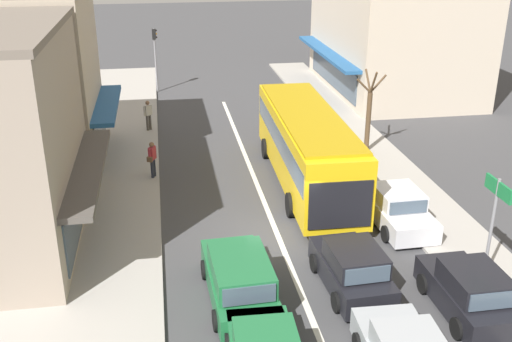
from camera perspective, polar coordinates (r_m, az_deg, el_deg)
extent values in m
plane|color=#3F3F42|center=(21.85, 2.16, -6.34)|extent=(140.00, 140.00, 0.00)
cube|color=silver|center=(25.36, 0.40, -2.02)|extent=(0.20, 28.00, 0.01)
cube|color=#A39E96|center=(27.02, -14.70, -1.05)|extent=(5.20, 44.00, 0.14)
cube|color=#A39E96|center=(28.69, 12.02, 0.60)|extent=(2.80, 44.00, 0.12)
cube|color=#4C4742|center=(21.42, -15.82, 0.16)|extent=(1.10, 7.90, 0.20)
cube|color=#425160|center=(21.99, -16.55, -3.04)|extent=(0.06, 6.87, 1.80)
cube|color=#B2A38E|center=(29.25, -21.68, 7.90)|extent=(6.56, 7.05, 7.87)
cube|color=#23568E|center=(28.99, -14.10, 6.16)|extent=(1.10, 6.48, 0.20)
cube|color=#425160|center=(29.41, -14.68, 3.68)|extent=(0.06, 5.64, 1.80)
cube|color=beige|center=(41.21, 13.16, 14.04)|extent=(8.09, 12.60, 9.68)
cube|color=#23568E|center=(40.11, 6.81, 11.12)|extent=(1.10, 11.59, 0.20)
cube|color=#425160|center=(40.50, 7.30, 9.33)|extent=(0.06, 10.08, 1.80)
cube|color=yellow|center=(25.60, 4.83, 2.39)|extent=(2.74, 10.85, 2.70)
cube|color=#425160|center=(25.47, 4.86, 3.25)|extent=(2.77, 10.42, 0.90)
cube|color=black|center=(20.84, 8.04, -3.25)|extent=(2.25, 0.11, 1.76)
cube|color=#AF890F|center=(25.15, 4.94, 5.41)|extent=(2.59, 9.99, 0.12)
cylinder|color=black|center=(28.91, 0.90, 2.17)|extent=(0.28, 0.97, 0.96)
cylinder|color=black|center=(29.38, 5.73, 2.40)|extent=(0.28, 0.97, 0.96)
cylinder|color=black|center=(23.18, 3.30, -3.23)|extent=(0.28, 0.97, 0.96)
cylinder|color=black|center=(23.76, 9.23, -2.83)|extent=(0.28, 0.97, 0.96)
cube|color=#425160|center=(15.99, 13.42, -14.11)|extent=(1.44, 0.12, 0.51)
cylinder|color=black|center=(17.10, 15.46, -15.19)|extent=(0.21, 0.63, 0.62)
cube|color=#425160|center=(15.52, 0.57, -14.40)|extent=(1.40, 0.11, 0.54)
cylinder|color=black|center=(16.53, 3.27, -15.78)|extent=(0.20, 0.63, 0.62)
cube|color=black|center=(19.04, 9.01, -9.56)|extent=(1.80, 3.77, 0.76)
cube|color=black|center=(18.44, 9.46, -8.20)|extent=(1.60, 1.97, 0.64)
cube|color=#425160|center=(19.22, 8.44, -6.76)|extent=(1.40, 0.12, 0.54)
cube|color=#425160|center=(17.68, 10.58, -9.75)|extent=(1.37, 0.12, 0.51)
cylinder|color=black|center=(19.79, 5.60, -8.73)|extent=(0.21, 0.63, 0.62)
cylinder|color=black|center=(20.29, 10.07, -8.14)|extent=(0.21, 0.63, 0.62)
cylinder|color=black|center=(18.04, 7.71, -12.28)|extent=(0.21, 0.63, 0.62)
cylinder|color=black|center=(18.58, 12.59, -11.51)|extent=(0.21, 0.63, 0.62)
cube|color=#1E6638|center=(18.29, -1.64, -10.72)|extent=(1.93, 4.56, 0.76)
cube|color=#1E6638|center=(17.61, -1.47, -9.38)|extent=(1.74, 2.66, 0.68)
cube|color=#425160|center=(18.73, -2.18, -7.28)|extent=(1.51, 0.12, 0.58)
cube|color=#425160|center=(16.52, -0.65, -11.76)|extent=(1.48, 0.12, 0.54)
cylinder|color=black|center=(19.43, -4.93, -9.35)|extent=(0.20, 0.63, 0.62)
cylinder|color=black|center=(19.66, 0.23, -8.84)|extent=(0.20, 0.63, 0.62)
cylinder|color=black|center=(17.21, -3.81, -14.03)|extent=(0.20, 0.63, 0.62)
cylinder|color=black|center=(17.47, 2.08, -13.36)|extent=(0.20, 0.63, 0.62)
cube|color=black|center=(18.79, 19.43, -11.17)|extent=(1.66, 3.71, 0.76)
cube|color=black|center=(18.21, 20.15, -9.83)|extent=(1.53, 1.91, 0.64)
cube|color=#425160|center=(18.92, 18.76, -8.33)|extent=(1.40, 0.07, 0.54)
cube|color=#425160|center=(17.52, 21.67, -11.44)|extent=(1.37, 0.07, 0.51)
cylinder|color=black|center=(19.37, 15.64, -10.31)|extent=(0.18, 0.62, 0.62)
cylinder|color=black|center=(20.08, 19.96, -9.64)|extent=(0.18, 0.62, 0.62)
cylinder|color=black|center=(17.76, 18.64, -14.03)|extent=(0.18, 0.62, 0.62)
cube|color=silver|center=(23.16, 13.15, -3.78)|extent=(1.79, 4.23, 0.72)
cube|color=silver|center=(22.80, 13.39, -2.40)|extent=(1.59, 1.83, 0.60)
cube|color=#425160|center=(23.56, 12.53, -1.48)|extent=(1.44, 0.08, 0.51)
cube|color=#425160|center=(22.04, 14.31, -3.39)|extent=(1.40, 0.08, 0.48)
cylinder|color=black|center=(23.99, 10.07, -3.09)|extent=(0.19, 0.62, 0.62)
cylinder|color=black|center=(24.61, 13.84, -2.74)|extent=(0.19, 0.62, 0.62)
cylinder|color=black|center=(21.91, 12.28, -5.88)|extent=(0.19, 0.62, 0.62)
cylinder|color=black|center=(22.59, 16.35, -5.40)|extent=(0.19, 0.62, 0.62)
cylinder|color=gray|center=(40.84, -9.54, 10.32)|extent=(0.12, 0.12, 4.20)
cube|color=black|center=(40.51, -9.70, 12.73)|extent=(0.24, 0.24, 0.68)
sphere|color=black|center=(40.47, -9.52, 13.07)|extent=(0.13, 0.13, 0.13)
sphere|color=orange|center=(40.51, -9.50, 12.76)|extent=(0.13, 0.13, 0.13)
sphere|color=black|center=(40.55, -9.48, 12.45)|extent=(0.13, 0.13, 0.13)
cylinder|color=gray|center=(19.70, 21.44, -5.52)|extent=(0.10, 0.10, 3.60)
cube|color=#19753D|center=(19.06, 22.10, -1.56)|extent=(0.08, 1.40, 0.44)
cube|color=white|center=(19.09, 22.22, -1.55)|extent=(0.01, 1.10, 0.10)
cylinder|color=brown|center=(29.67, 10.62, 4.49)|extent=(0.24, 0.24, 3.08)
cylinder|color=brown|center=(29.51, 10.63, 8.45)|extent=(0.10, 0.91, 1.00)
cylinder|color=brown|center=(29.26, 11.56, 8.15)|extent=(0.79, 0.10, 0.88)
cylinder|color=brown|center=(28.81, 11.13, 8.26)|extent=(0.10, 0.74, 1.17)
cylinder|color=brown|center=(29.05, 10.24, 7.98)|extent=(0.76, 0.10, 0.73)
cylinder|color=#232838|center=(26.83, -9.68, 0.36)|extent=(0.14, 0.14, 0.84)
cylinder|color=#232838|center=(26.68, -9.85, 0.22)|extent=(0.14, 0.14, 0.84)
cube|color=#A82D38|center=(26.50, -9.86, 1.69)|extent=(0.36, 0.42, 0.56)
sphere|color=brown|center=(26.36, -9.92, 2.50)|extent=(0.22, 0.22, 0.22)
cylinder|color=#A82D38|center=(26.70, -9.63, 1.87)|extent=(0.09, 0.09, 0.54)
cylinder|color=#A82D38|center=(26.30, -10.09, 1.51)|extent=(0.09, 0.09, 0.54)
cube|color=brown|center=(26.30, -10.09, 1.08)|extent=(0.26, 0.20, 0.22)
cylinder|color=#4C4742|center=(33.04, -10.05, 4.61)|extent=(0.14, 0.14, 0.84)
cylinder|color=#4C4742|center=(32.94, -10.30, 4.54)|extent=(0.14, 0.14, 0.84)
cube|color=beige|center=(32.79, -10.26, 5.74)|extent=(0.42, 0.39, 0.56)
sphere|color=brown|center=(32.68, -10.31, 6.41)|extent=(0.22, 0.22, 0.22)
cylinder|color=beige|center=(32.92, -9.92, 5.83)|extent=(0.09, 0.09, 0.54)
cylinder|color=beige|center=(32.66, -10.60, 5.64)|extent=(0.09, 0.09, 0.54)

